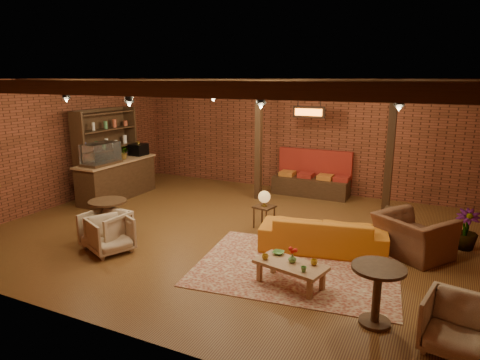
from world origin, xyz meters
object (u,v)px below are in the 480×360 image
at_px(sofa, 323,233).
at_px(round_table_left, 108,213).
at_px(armchair_b, 106,228).
at_px(side_table_lamp, 264,200).
at_px(armchair_right, 414,229).
at_px(round_table_right, 377,286).
at_px(side_table_book, 397,212).
at_px(plant_tall, 471,190).
at_px(coffee_table, 290,265).
at_px(armchair_a, 110,233).
at_px(armchair_far, 457,323).

distance_m(sofa, round_table_left, 4.34).
height_order(round_table_left, armchair_b, round_table_left).
distance_m(side_table_lamp, round_table_left, 3.29).
height_order(sofa, armchair_right, armchair_right).
bearing_deg(armchair_b, sofa, 27.00).
bearing_deg(round_table_right, side_table_book, 92.30).
distance_m(round_table_right, plant_tall, 3.67).
distance_m(coffee_table, armchair_b, 3.76).
relative_size(sofa, armchair_b, 2.99).
bearing_deg(armchair_a, side_table_book, -31.14).
height_order(side_table_lamp, armchair_right, armchair_right).
xyz_separation_m(sofa, round_table_right, (1.30, -2.15, 0.21)).
xyz_separation_m(armchair_a, armchair_far, (5.87, -0.54, 0.01)).
distance_m(sofa, coffee_table, 1.62).
xyz_separation_m(armchair_b, side_table_book, (5.01, 3.06, 0.13)).
height_order(armchair_a, armchair_b, armchair_b).
bearing_deg(armchair_right, side_table_lamp, 29.94).
relative_size(sofa, round_table_right, 2.82).
distance_m(coffee_table, plant_tall, 3.94).
bearing_deg(coffee_table, armchair_right, 51.41).
bearing_deg(side_table_book, armchair_a, -146.00).
xyz_separation_m(armchair_a, plant_tall, (6.05, 3.09, 0.80)).
bearing_deg(round_table_left, armchair_a, -45.94).
relative_size(armchair_a, armchair_right, 0.63).
distance_m(armchair_b, plant_tall, 6.99).
relative_size(side_table_lamp, armchair_a, 1.11).
bearing_deg(side_table_lamp, plant_tall, 8.25).
bearing_deg(armchair_a, armchair_right, -41.39).
bearing_deg(coffee_table, armchair_b, -179.29).
height_order(armchair_b, round_table_right, round_table_right).
bearing_deg(side_table_book, round_table_left, -153.53).
bearing_deg(sofa, side_table_lamp, -36.39).
xyz_separation_m(armchair_far, plant_tall, (0.18, 3.63, 0.80)).
relative_size(round_table_right, armchair_far, 1.09).
bearing_deg(armchair_b, side_table_lamp, 48.88).
bearing_deg(sofa, round_table_left, 5.35).
bearing_deg(side_table_book, side_table_lamp, -165.35).
bearing_deg(plant_tall, armchair_right, -137.38).
height_order(armchair_far, plant_tall, plant_tall).
relative_size(side_table_lamp, plant_tall, 0.36).
relative_size(coffee_table, armchair_b, 1.54).
relative_size(sofa, side_table_lamp, 2.80).
bearing_deg(side_table_book, coffee_table, -112.58).
bearing_deg(round_table_right, armchair_right, 84.35).
bearing_deg(armchair_far, armchair_b, -176.26).
height_order(sofa, armchair_far, armchair_far).
bearing_deg(side_table_book, plant_tall, -5.48).
xyz_separation_m(coffee_table, round_table_left, (-4.06, 0.37, 0.20)).
distance_m(coffee_table, round_table_left, 4.08).
xyz_separation_m(side_table_book, plant_tall, (1.29, -0.12, 0.65)).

